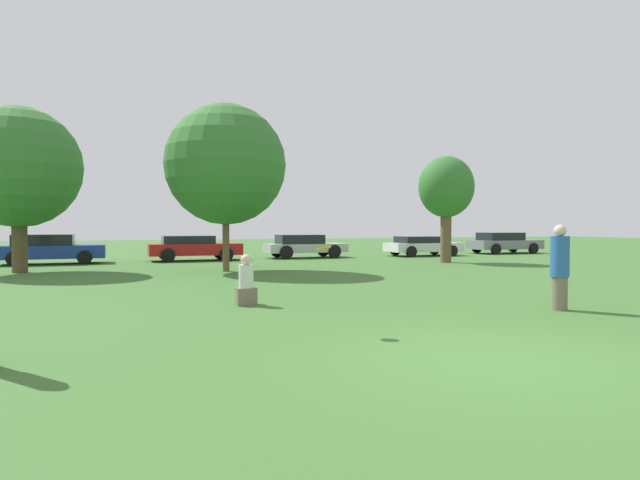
% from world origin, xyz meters
% --- Properties ---
extents(ground_plane, '(120.00, 120.00, 0.00)m').
position_xyz_m(ground_plane, '(0.00, 0.00, 0.00)').
color(ground_plane, '#3D6B2D').
extents(person_catcher, '(0.37, 0.37, 1.75)m').
position_xyz_m(person_catcher, '(3.82, 3.06, 0.88)').
color(person_catcher, '#726651').
rests_on(person_catcher, ground).
extents(frisbee, '(0.25, 0.24, 0.11)m').
position_xyz_m(frisbee, '(-1.50, 2.55, 1.37)').
color(frisbee, orange).
extents(bystander_sitting, '(0.43, 0.36, 1.11)m').
position_xyz_m(bystander_sitting, '(-2.12, 5.86, 0.46)').
color(bystander_sitting, '#726651').
rests_on(bystander_sitting, ground).
extents(tree_0, '(4.41, 4.41, 6.07)m').
position_xyz_m(tree_0, '(-8.39, 16.39, 3.84)').
color(tree_0, brown).
rests_on(tree_0, ground).
extents(tree_1, '(4.52, 4.52, 6.27)m').
position_xyz_m(tree_1, '(-1.17, 14.48, 4.01)').
color(tree_1, brown).
rests_on(tree_1, ground).
extents(tree_2, '(2.57, 2.57, 4.96)m').
position_xyz_m(tree_2, '(9.32, 15.94, 3.45)').
color(tree_2, brown).
rests_on(tree_2, ground).
extents(parked_car_blue, '(4.47, 2.11, 1.33)m').
position_xyz_m(parked_car_blue, '(-8.00, 20.88, 0.69)').
color(parked_car_blue, '#1E389E').
rests_on(parked_car_blue, ground).
extents(parked_car_red, '(4.47, 2.11, 1.22)m').
position_xyz_m(parked_car_red, '(-1.69, 21.12, 0.66)').
color(parked_car_red, red).
rests_on(parked_car_red, ground).
extents(parked_car_silver, '(4.35, 1.93, 1.23)m').
position_xyz_m(parked_car_silver, '(4.10, 21.49, 0.66)').
color(parked_car_silver, '#B2B2B7').
rests_on(parked_car_silver, ground).
extents(parked_car_white, '(4.30, 2.11, 1.11)m').
position_xyz_m(parked_car_white, '(11.01, 21.03, 0.59)').
color(parked_car_white, silver).
rests_on(parked_car_white, ground).
extents(parked_car_grey, '(4.59, 2.10, 1.28)m').
position_xyz_m(parked_car_grey, '(17.16, 21.76, 0.68)').
color(parked_car_grey, slate).
rests_on(parked_car_grey, ground).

